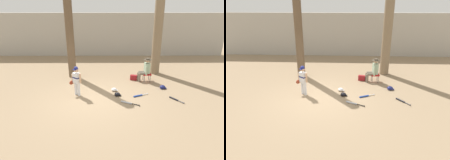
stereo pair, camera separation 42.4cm
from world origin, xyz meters
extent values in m
plane|color=#937A5B|center=(0.00, 0.00, 0.00)|extent=(60.00, 60.00, 0.00)
cube|color=#ADA89E|center=(0.00, 7.24, 1.53)|extent=(18.00, 0.36, 3.05)
cylinder|color=brown|center=(-1.34, 2.68, 2.70)|extent=(0.41, 0.41, 5.41)
cone|color=brown|center=(-1.34, 2.68, 0.00)|extent=(0.58, 0.58, 0.24)
cylinder|color=#7F6B51|center=(3.21, 3.21, 2.85)|extent=(0.48, 0.48, 5.69)
cone|color=#7F6B51|center=(3.21, 3.21, 0.00)|extent=(0.77, 0.77, 0.29)
cylinder|color=white|center=(-0.65, 0.33, 0.29)|extent=(0.12, 0.12, 0.58)
cylinder|color=white|center=(-0.80, 0.44, 0.29)|extent=(0.12, 0.12, 0.58)
cube|color=white|center=(-0.73, 0.39, 0.80)|extent=(0.36, 0.34, 0.44)
cube|color=navy|center=(-0.73, 0.39, 0.82)|extent=(0.37, 0.35, 0.05)
sphere|color=tan|center=(-0.73, 0.39, 1.15)|extent=(0.20, 0.20, 0.20)
sphere|color=navy|center=(-0.73, 0.39, 1.21)|extent=(0.19, 0.19, 0.19)
cube|color=navy|center=(-0.78, 0.31, 1.19)|extent=(0.17, 0.16, 0.02)
cylinder|color=tan|center=(-0.55, 0.22, 0.84)|extent=(0.11, 0.11, 0.42)
cylinder|color=tan|center=(-0.92, 0.48, 0.72)|extent=(0.11, 0.11, 0.40)
ellipsoid|color=#933823|center=(-0.97, 0.45, 0.56)|extent=(0.23, 0.25, 0.18)
cube|color=red|center=(2.55, 2.02, 0.38)|extent=(0.42, 0.42, 0.06)
cylinder|color=#333338|center=(2.41, 1.86, 0.19)|extent=(0.02, 0.02, 0.38)
cylinder|color=#333338|center=(2.40, 2.16, 0.19)|extent=(0.02, 0.02, 0.38)
cylinder|color=#333338|center=(2.71, 1.88, 0.19)|extent=(0.02, 0.02, 0.38)
cylinder|color=#333338|center=(2.70, 2.18, 0.19)|extent=(0.02, 0.02, 0.38)
cylinder|color=#6B6051|center=(2.16, 1.90, 0.21)|extent=(0.13, 0.13, 0.43)
cylinder|color=#6B6051|center=(2.15, 2.10, 0.21)|extent=(0.13, 0.13, 0.43)
cylinder|color=#6B6051|center=(2.36, 1.91, 0.43)|extent=(0.41, 0.17, 0.15)
cylinder|color=#6B6051|center=(2.35, 2.11, 0.43)|extent=(0.41, 0.17, 0.15)
cube|color=#99B293|center=(2.55, 2.02, 0.69)|extent=(0.26, 0.37, 0.52)
cylinder|color=#99B293|center=(2.49, 1.80, 0.63)|extent=(0.09, 0.09, 0.46)
cylinder|color=#99B293|center=(2.46, 2.24, 0.63)|extent=(0.09, 0.09, 0.46)
sphere|color=tan|center=(2.55, 2.02, 1.09)|extent=(0.22, 0.22, 0.22)
cylinder|color=#4C4233|center=(2.55, 2.02, 1.12)|extent=(0.40, 0.40, 0.02)
cylinder|color=#4C4233|center=(2.55, 2.02, 1.16)|extent=(0.20, 0.20, 0.09)
cube|color=maroon|center=(1.91, 2.16, 0.13)|extent=(0.37, 0.26, 0.26)
cylinder|color=#2347AD|center=(1.89, 0.22, 0.03)|extent=(0.42, 0.23, 0.07)
cylinder|color=silver|center=(2.22, 0.36, 0.03)|extent=(0.27, 0.14, 0.03)
cylinder|color=silver|center=(2.35, 0.42, 0.03)|extent=(0.04, 0.06, 0.06)
cylinder|color=#B7BCC6|center=(1.35, -0.39, 0.03)|extent=(0.45, 0.27, 0.07)
cylinder|color=black|center=(1.70, -0.56, 0.03)|extent=(0.30, 0.17, 0.03)
cylinder|color=black|center=(1.84, -0.63, 0.03)|extent=(0.04, 0.06, 0.06)
cylinder|color=black|center=(3.35, -0.07, 0.03)|extent=(0.31, 0.38, 0.07)
cylinder|color=#4C4C51|center=(3.57, -0.35, 0.03)|extent=(0.19, 0.24, 0.03)
cylinder|color=#4C4C51|center=(3.65, -0.46, 0.03)|extent=(0.06, 0.05, 0.06)
ellipsoid|color=navy|center=(3.14, 1.03, 0.08)|extent=(0.27, 0.24, 0.18)
cube|color=navy|center=(3.27, 1.03, 0.04)|extent=(0.11, 0.13, 0.02)
ellipsoid|color=silver|center=(0.87, 0.79, 0.07)|extent=(0.24, 0.22, 0.16)
cube|color=silver|center=(0.98, 0.79, 0.03)|extent=(0.10, 0.12, 0.02)
ellipsoid|color=black|center=(1.00, 0.28, 0.07)|extent=(0.25, 0.23, 0.17)
cube|color=black|center=(1.12, 0.28, 0.03)|extent=(0.10, 0.12, 0.02)
camera|label=1|loc=(0.73, -7.54, 3.85)|focal=32.18mm
camera|label=2|loc=(1.15, -7.53, 3.85)|focal=32.18mm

